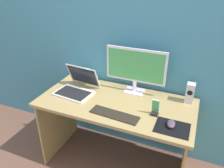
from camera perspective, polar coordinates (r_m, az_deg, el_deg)
ground_plane at (r=2.42m, az=0.84°, el=-19.32°), size 8.00×8.00×0.00m
wall_back at (r=2.07m, az=5.09°, el=13.08°), size 6.00×0.04×2.50m
desk at (r=2.04m, az=0.95°, el=-8.20°), size 1.36×0.66×0.73m
monitor at (r=2.00m, az=6.06°, el=4.08°), size 0.55×0.14×0.43m
speaker_right at (r=2.01m, az=19.44°, el=-2.21°), size 0.07×0.08×0.18m
laptop at (r=2.11m, az=-9.02°, el=-0.80°), size 0.37×0.36×0.23m
fishbowl at (r=2.27m, az=-6.61°, el=2.25°), size 0.15×0.15×0.15m
keyboard_external at (r=1.78m, az=0.61°, el=-7.90°), size 0.41×0.14×0.01m
mousepad at (r=1.71m, az=15.24°, el=-10.81°), size 0.25×0.20×0.00m
mouse at (r=1.71m, az=14.98°, el=-9.87°), size 0.07×0.11×0.04m
phone_in_dock at (r=1.79m, az=11.05°, el=-6.44°), size 0.06×0.05×0.14m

